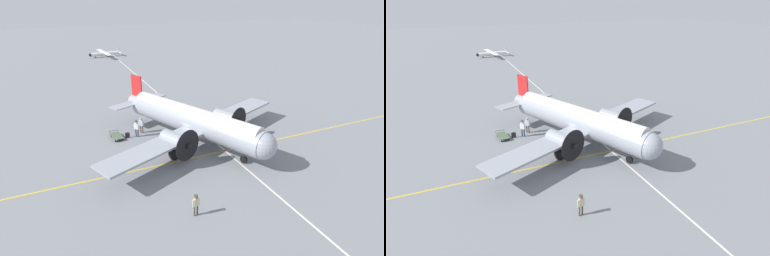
# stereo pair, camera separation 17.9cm
# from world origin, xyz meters

# --- Properties ---
(ground_plane) EXTENTS (300.00, 300.00, 0.00)m
(ground_plane) POSITION_xyz_m (0.00, 0.00, 0.00)
(ground_plane) COLOR slate
(apron_line_eastwest) EXTENTS (120.00, 0.16, 0.01)m
(apron_line_eastwest) POSITION_xyz_m (0.00, -3.06, 0.00)
(apron_line_eastwest) COLOR gold
(apron_line_eastwest) RESTS_ON ground_plane
(apron_line_northsouth) EXTENTS (0.16, 120.00, 0.01)m
(apron_line_northsouth) POSITION_xyz_m (2.17, 0.00, 0.00)
(apron_line_northsouth) COLOR silver
(apron_line_northsouth) RESTS_ON ground_plane
(airliner_main) EXTENTS (21.64, 18.45, 5.59)m
(airliner_main) POSITION_xyz_m (0.16, -0.36, 2.46)
(airliner_main) COLOR #9399A3
(airliner_main) RESTS_ON ground_plane
(crew_foreground) EXTENTS (0.55, 0.30, 1.64)m
(crew_foreground) POSITION_xyz_m (-4.38, -10.44, 1.03)
(crew_foreground) COLOR #473D2D
(crew_foreground) RESTS_ON ground_plane
(passenger_boarding) EXTENTS (0.49, 0.42, 1.77)m
(passenger_boarding) POSITION_xyz_m (-4.09, 4.43, 1.08)
(passenger_boarding) COLOR #473D2D
(passenger_boarding) RESTS_ON ground_plane
(ramp_agent) EXTENTS (0.48, 0.46, 1.84)m
(ramp_agent) POSITION_xyz_m (-4.81, 3.64, 1.15)
(ramp_agent) COLOR navy
(ramp_agent) RESTS_ON ground_plane
(suitcase_near_door) EXTENTS (0.48, 0.15, 0.61)m
(suitcase_near_door) POSITION_xyz_m (-5.82, 3.79, 0.29)
(suitcase_near_door) COLOR #232328
(suitcase_near_door) RESTS_ON ground_plane
(baggage_cart) EXTENTS (1.23, 2.06, 0.56)m
(baggage_cart) POSITION_xyz_m (-6.90, 4.10, 0.27)
(baggage_cart) COLOR #4C6047
(baggage_cart) RESTS_ON ground_plane
(light_aircraft_distant) EXTENTS (8.12, 10.88, 2.07)m
(light_aircraft_distant) POSITION_xyz_m (-0.17, 53.63, 0.85)
(light_aircraft_distant) COLOR white
(light_aircraft_distant) RESTS_ON ground_plane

